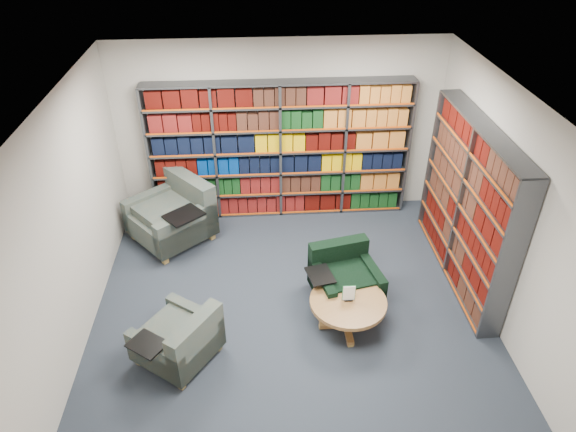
{
  "coord_description": "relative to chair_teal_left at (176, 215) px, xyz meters",
  "views": [
    {
      "loc": [
        -0.39,
        -4.84,
        4.69
      ],
      "look_at": [
        0.0,
        0.6,
        1.05
      ],
      "focal_mm": 32.0,
      "sensor_mm": 36.0,
      "label": 1
    }
  ],
  "objects": [
    {
      "name": "chair_green_right",
      "position": [
        2.33,
        -1.51,
        -0.09
      ],
      "size": [
        1.02,
        0.94,
        0.72
      ],
      "color": "black",
      "rests_on": "ground"
    },
    {
      "name": "coffee_table",
      "position": [
        2.28,
        -2.1,
        -0.03
      ],
      "size": [
        0.93,
        0.93,
        0.65
      ],
      "color": "olive",
      "rests_on": "ground"
    },
    {
      "name": "chair_teal_front",
      "position": [
        0.32,
        -2.47,
        -0.09
      ],
      "size": [
        1.1,
        1.1,
        0.72
      ],
      "color": "#032436",
      "rests_on": "ground"
    },
    {
      "name": "chair_teal_left",
      "position": [
        0.0,
        0.0,
        0.0
      ],
      "size": [
        1.45,
        1.45,
        0.94
      ],
      "color": "#032436",
      "rests_on": "ground"
    },
    {
      "name": "bookshelf_back",
      "position": [
        1.62,
        0.6,
        0.72
      ],
      "size": [
        4.0,
        0.28,
        2.2
      ],
      "color": "#47494F",
      "rests_on": "ground"
    },
    {
      "name": "room_shell",
      "position": [
        1.62,
        -1.74,
        1.02
      ],
      "size": [
        5.02,
        5.02,
        2.82
      ],
      "color": "black",
      "rests_on": "ground"
    },
    {
      "name": "bookshelf_right",
      "position": [
        3.96,
        -1.14,
        0.72
      ],
      "size": [
        0.28,
        2.5,
        2.2
      ],
      "color": "#47494F",
      "rests_on": "ground"
    }
  ]
}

